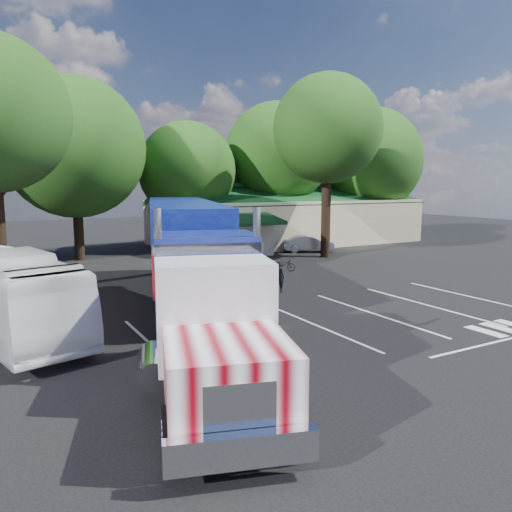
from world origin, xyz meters
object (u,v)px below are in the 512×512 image
semi_truck (187,249)px  silver_sedan (309,244)px  tour_bus (2,291)px  woman (279,277)px  bicycle (284,264)px

semi_truck → silver_sedan: (15.70, 13.38, -2.09)m
tour_bus → silver_sedan: size_ratio=2.73×
semi_truck → woman: size_ratio=14.46×
woman → bicycle: 6.37m
semi_truck → woman: (5.61, 1.66, -1.97)m
woman → semi_truck: bearing=82.1°
woman → silver_sedan: bearing=-65.1°
woman → bicycle: (3.59, 5.25, -0.39)m
bicycle → semi_truck: bearing=-178.8°
bicycle → tour_bus: size_ratio=0.14×
bicycle → tour_bus: bearing=164.9°
bicycle → tour_bus: (-16.23, -6.11, 1.15)m
woman → bicycle: bearing=-58.7°
woman → bicycle: woman is taller
bicycle → tour_bus: 17.38m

